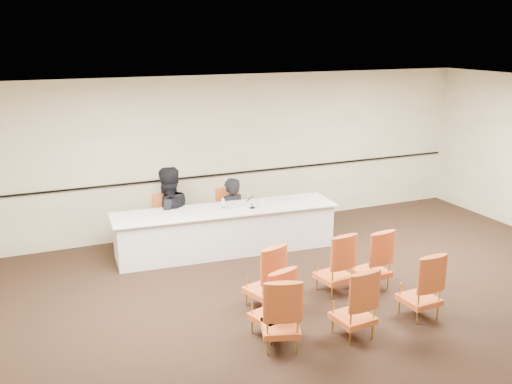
# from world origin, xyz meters

# --- Properties ---
(floor) EXTENTS (10.00, 10.00, 0.00)m
(floor) POSITION_xyz_m (0.00, 0.00, 0.00)
(floor) COLOR black
(floor) RESTS_ON ground
(ceiling) EXTENTS (10.00, 10.00, 0.00)m
(ceiling) POSITION_xyz_m (0.00, 0.00, 3.00)
(ceiling) COLOR white
(ceiling) RESTS_ON ground
(wall_back) EXTENTS (10.00, 0.04, 3.00)m
(wall_back) POSITION_xyz_m (0.00, 4.00, 1.50)
(wall_back) COLOR beige
(wall_back) RESTS_ON ground
(wall_rail) EXTENTS (9.80, 0.04, 0.03)m
(wall_rail) POSITION_xyz_m (0.00, 3.96, 1.10)
(wall_rail) COLOR black
(wall_rail) RESTS_ON wall_back
(panel_table) EXTENTS (3.99, 1.19, 0.79)m
(panel_table) POSITION_xyz_m (-0.76, 2.75, 0.39)
(panel_table) COLOR silver
(panel_table) RESTS_ON ground
(panelist_main) EXTENTS (0.67, 0.51, 1.65)m
(panelist_main) POSITION_xyz_m (-0.45, 3.31, 0.36)
(panelist_main) COLOR black
(panelist_main) RESTS_ON ground
(panelist_main_chair) EXTENTS (0.53, 0.53, 0.95)m
(panelist_main_chair) POSITION_xyz_m (-0.45, 3.31, 0.47)
(panelist_main_chair) COLOR #B2471F
(panelist_main_chair) RESTS_ON ground
(panelist_second) EXTENTS (1.11, 0.96, 1.96)m
(panelist_second) POSITION_xyz_m (-1.63, 3.39, 0.50)
(panelist_second) COLOR black
(panelist_second) RESTS_ON ground
(panelist_second_chair) EXTENTS (0.53, 0.53, 0.95)m
(panelist_second_chair) POSITION_xyz_m (-1.63, 3.39, 0.47)
(panelist_second_chair) COLOR #B2471F
(panelist_second_chair) RESTS_ON ground
(papers) EXTENTS (0.33, 0.26, 0.00)m
(papers) POSITION_xyz_m (-0.42, 2.68, 0.79)
(papers) COLOR white
(papers) RESTS_ON panel_table
(microphone) EXTENTS (0.14, 0.21, 0.27)m
(microphone) POSITION_xyz_m (-0.32, 2.60, 0.92)
(microphone) COLOR black
(microphone) RESTS_ON panel_table
(water_bottle) EXTENTS (0.08, 0.08, 0.22)m
(water_bottle) POSITION_xyz_m (-0.83, 2.69, 0.90)
(water_bottle) COLOR teal
(water_bottle) RESTS_ON panel_table
(drinking_glass) EXTENTS (0.07, 0.07, 0.10)m
(drinking_glass) POSITION_xyz_m (-0.61, 2.69, 0.84)
(drinking_glass) COLOR silver
(drinking_glass) RESTS_ON panel_table
(coffee_cup) EXTENTS (0.09, 0.09, 0.12)m
(coffee_cup) POSITION_xyz_m (-0.12, 2.60, 0.85)
(coffee_cup) COLOR white
(coffee_cup) RESTS_ON panel_table
(aud_chair_front_left) EXTENTS (0.62, 0.62, 0.95)m
(aud_chair_front_left) POSITION_xyz_m (-1.01, 0.55, 0.47)
(aud_chair_front_left) COLOR #B2471F
(aud_chair_front_left) RESTS_ON ground
(aud_chair_front_mid) EXTENTS (0.57, 0.57, 0.95)m
(aud_chair_front_mid) POSITION_xyz_m (0.14, 0.56, 0.47)
(aud_chair_front_mid) COLOR #B2471F
(aud_chair_front_mid) RESTS_ON ground
(aud_chair_front_right) EXTENTS (0.56, 0.56, 0.95)m
(aud_chair_front_right) POSITION_xyz_m (0.74, 0.47, 0.47)
(aud_chair_front_right) COLOR #B2471F
(aud_chair_front_right) RESTS_ON ground
(aud_chair_back_left) EXTENTS (0.63, 0.63, 0.95)m
(aud_chair_back_left) POSITION_xyz_m (-1.27, -0.51, 0.47)
(aud_chair_back_left) COLOR #B2471F
(aud_chair_back_left) RESTS_ON ground
(aud_chair_back_mid) EXTENTS (0.55, 0.55, 0.95)m
(aud_chair_back_mid) POSITION_xyz_m (-0.30, -0.64, 0.47)
(aud_chair_back_mid) COLOR #B2471F
(aud_chair_back_mid) RESTS_ON ground
(aud_chair_back_right) EXTENTS (0.53, 0.53, 0.95)m
(aud_chair_back_right) POSITION_xyz_m (0.81, -0.55, 0.47)
(aud_chair_back_right) COLOR #B2471F
(aud_chair_back_right) RESTS_ON ground
(aud_chair_extra) EXTENTS (0.62, 0.62, 0.95)m
(aud_chair_extra) POSITION_xyz_m (-1.24, -0.20, 0.47)
(aud_chair_extra) COLOR #B2471F
(aud_chair_extra) RESTS_ON ground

